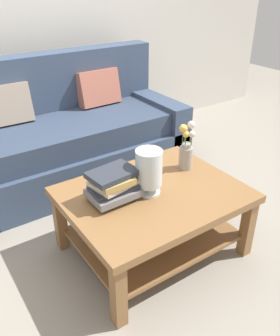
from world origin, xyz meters
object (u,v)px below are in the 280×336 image
(couch, at_px, (69,138))
(flower_pitcher, at_px, (186,149))
(book_stack_main, at_px, (113,186))
(glass_hurricane_vase, at_px, (149,169))
(coffee_table, at_px, (154,209))

(couch, distance_m, flower_pitcher, 1.24)
(flower_pitcher, bearing_deg, book_stack_main, -174.99)
(couch, height_order, flower_pitcher, couch)
(couch, bearing_deg, book_stack_main, -101.31)
(couch, distance_m, glass_hurricane_vase, 1.30)
(coffee_table, xyz_separation_m, book_stack_main, (-0.26, 0.07, 0.23))
(couch, distance_m, coffee_table, 1.28)
(book_stack_main, distance_m, glass_hurricane_vase, 0.24)
(coffee_table, height_order, flower_pitcher, flower_pitcher)
(glass_hurricane_vase, relative_size, flower_pitcher, 0.85)
(coffee_table, distance_m, book_stack_main, 0.35)
(coffee_table, relative_size, flower_pitcher, 3.21)
(book_stack_main, bearing_deg, coffee_table, -15.09)
(book_stack_main, height_order, glass_hurricane_vase, glass_hurricane_vase)
(couch, relative_size, glass_hurricane_vase, 6.95)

